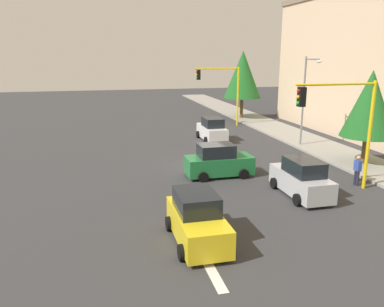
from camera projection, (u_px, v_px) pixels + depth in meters
name	position (u px, v px, depth m)	size (l,w,h in m)	color
ground_plane	(203.00, 167.00, 25.10)	(120.00, 120.00, 0.00)	#353538
sidewalk_kerb	(308.00, 142.00, 32.21)	(80.00, 4.00, 0.15)	gray
lane_arrow_near	(207.00, 262.00, 13.57)	(2.40, 1.10, 1.10)	silver
traffic_signal_near_left	(342.00, 115.00, 19.76)	(0.36, 4.59, 5.82)	yellow
traffic_signal_far_left	(221.00, 85.00, 38.56)	(0.36, 4.59, 5.95)	yellow
street_lamp_curbside	(306.00, 92.00, 29.55)	(2.15, 0.28, 7.00)	slate
tree_roadside_near	(370.00, 104.00, 24.64)	(3.42, 3.42, 6.21)	brown
tree_roadside_far	(243.00, 75.00, 43.00)	(4.16, 4.16, 7.59)	brown
car_green	(218.00, 162.00, 23.09)	(2.02, 3.98, 1.98)	#1E7238
car_yellow	(197.00, 220.00, 14.94)	(4.02, 2.02, 1.98)	yellow
car_silver	(301.00, 179.00, 19.86)	(4.15, 1.92, 1.98)	#B2B5BA
car_white	(212.00, 130.00, 32.84)	(4.09, 1.98, 1.98)	white
pedestrian_crossing	(357.00, 170.00, 21.45)	(0.40, 0.24, 1.70)	#262638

